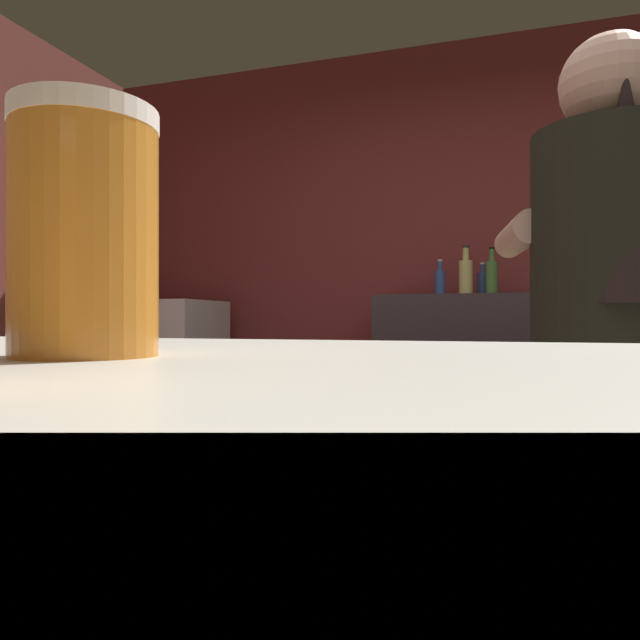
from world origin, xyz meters
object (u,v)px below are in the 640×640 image
(pint_glass_near, at_px, (86,233))
(bottle_olive_oil, at_px, (440,281))
(mini_fridge, at_px, (158,397))
(bartender, at_px, (611,352))
(bottle_hot_sauce, at_px, (466,275))
(bottle_vinegar, at_px, (483,282))
(mixing_bowl, at_px, (481,354))
(bottle_soy, at_px, (492,276))

(pint_glass_near, xyz_separation_m, bottle_olive_oil, (-0.14, 3.00, 0.17))
(mini_fridge, relative_size, bartender, 0.69)
(bottle_hot_sauce, xyz_separation_m, bottle_vinegar, (0.08, 0.08, -0.03))
(mixing_bowl, relative_size, bottle_olive_oil, 0.94)
(pint_glass_near, height_order, bottle_hot_sauce, bottle_hot_sauce)
(mixing_bowl, distance_m, bottle_olive_oil, 1.37)
(bottle_olive_oil, distance_m, bottle_hot_sauce, 0.15)
(mini_fridge, bearing_deg, mixing_bowl, -29.99)
(mini_fridge, height_order, bottle_olive_oil, bottle_olive_oil)
(bartender, distance_m, bottle_hot_sauce, 1.86)
(bottle_soy, bearing_deg, bottle_olive_oil, 164.87)
(mini_fridge, distance_m, bottle_soy, 2.09)
(mini_fridge, distance_m, bottle_vinegar, 2.04)
(bottle_hot_sauce, bearing_deg, bottle_olive_oil, 162.72)
(mixing_bowl, xyz_separation_m, bottle_olive_oil, (-0.27, 1.30, 0.32))
(mixing_bowl, relative_size, bottle_soy, 0.75)
(mini_fridge, distance_m, mixing_bowl, 2.29)
(bartender, xyz_separation_m, bottle_hot_sauce, (-0.44, 1.78, 0.31))
(bartender, bearing_deg, bottle_soy, 1.14)
(bottle_olive_oil, height_order, bottle_hot_sauce, bottle_hot_sauce)
(mixing_bowl, xyz_separation_m, bottle_vinegar, (-0.05, 1.34, 0.32))
(mixing_bowl, height_order, pint_glass_near, pint_glass_near)
(bartender, distance_m, bottle_soy, 1.80)
(mini_fridge, bearing_deg, bottle_vinegar, 6.25)
(mini_fridge, relative_size, bottle_hot_sauce, 4.45)
(bottle_vinegar, bearing_deg, bottle_olive_oil, -170.42)
(pint_glass_near, relative_size, bottle_soy, 0.53)
(bottle_olive_oil, xyz_separation_m, bottle_hot_sauce, (0.14, -0.04, 0.03))
(bartender, height_order, mixing_bowl, bartender)
(mini_fridge, xyz_separation_m, pint_glass_near, (1.83, -2.83, 0.51))
(bottle_olive_oil, bearing_deg, pint_glass_near, -87.26)
(pint_glass_near, height_order, bottle_soy, bottle_soy)
(mini_fridge, relative_size, pint_glass_near, 8.94)
(pint_glass_near, height_order, bottle_olive_oil, bottle_olive_oil)
(mixing_bowl, bearing_deg, bartender, -59.71)
(bottle_soy, distance_m, bottle_olive_oil, 0.29)
(bottle_olive_oil, height_order, bottle_vinegar, bottle_olive_oil)
(mini_fridge, relative_size, mixing_bowl, 6.35)
(bottle_hot_sauce, bearing_deg, mixing_bowl, -84.02)
(mini_fridge, bearing_deg, bottle_soy, 2.82)
(mini_fridge, relative_size, bottle_olive_oil, 5.98)
(pint_glass_near, bearing_deg, bottle_vinegar, 88.47)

